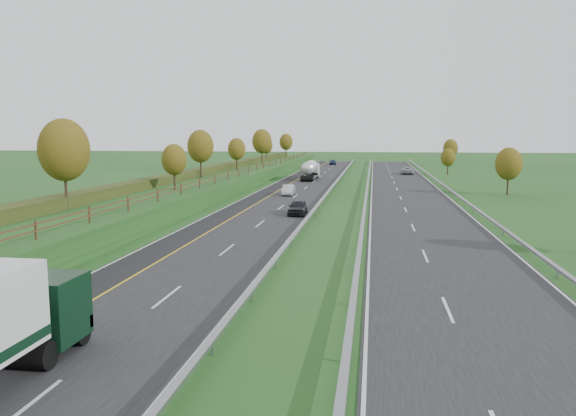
{
  "coord_description": "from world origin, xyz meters",
  "views": [
    {
      "loc": [
        11.6,
        -15.74,
        8.33
      ],
      "look_at": [
        4.6,
        30.35,
        2.2
      ],
      "focal_mm": 35.0,
      "sensor_mm": 36.0,
      "label": 1
    }
  ],
  "objects_px": {
    "car_dark_near": "(298,207)",
    "car_small_far": "(333,162)",
    "road_tanker": "(310,170)",
    "car_oncoming": "(407,170)",
    "car_silver_mid": "(288,190)"
  },
  "relations": [
    {
      "from": "car_oncoming",
      "to": "car_small_far",
      "type": "bearing_deg",
      "value": -60.56
    },
    {
      "from": "car_oncoming",
      "to": "road_tanker",
      "type": "bearing_deg",
      "value": 43.89
    },
    {
      "from": "car_dark_near",
      "to": "car_oncoming",
      "type": "xyz_separation_m",
      "value": [
        14.83,
        62.9,
        -0.02
      ]
    },
    {
      "from": "car_dark_near",
      "to": "car_small_far",
      "type": "xyz_separation_m",
      "value": [
        -3.3,
        96.88,
        -0.13
      ]
    },
    {
      "from": "car_silver_mid",
      "to": "car_dark_near",
      "type": "bearing_deg",
      "value": -80.8
    },
    {
      "from": "road_tanker",
      "to": "car_oncoming",
      "type": "distance_m",
      "value": 25.34
    },
    {
      "from": "road_tanker",
      "to": "car_oncoming",
      "type": "height_order",
      "value": "road_tanker"
    },
    {
      "from": "car_dark_near",
      "to": "car_silver_mid",
      "type": "height_order",
      "value": "car_dark_near"
    },
    {
      "from": "road_tanker",
      "to": "car_dark_near",
      "type": "xyz_separation_m",
      "value": [
        3.83,
        -45.78,
        -1.05
      ]
    },
    {
      "from": "car_dark_near",
      "to": "car_small_far",
      "type": "distance_m",
      "value": 96.93
    },
    {
      "from": "car_dark_near",
      "to": "car_oncoming",
      "type": "bearing_deg",
      "value": 74.64
    },
    {
      "from": "road_tanker",
      "to": "car_small_far",
      "type": "bearing_deg",
      "value": 89.41
    },
    {
      "from": "road_tanker",
      "to": "car_small_far",
      "type": "distance_m",
      "value": 51.11
    },
    {
      "from": "car_small_far",
      "to": "car_oncoming",
      "type": "xyz_separation_m",
      "value": [
        18.13,
        -33.98,
        0.11
      ]
    },
    {
      "from": "car_silver_mid",
      "to": "road_tanker",
      "type": "bearing_deg",
      "value": 87.74
    }
  ]
}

